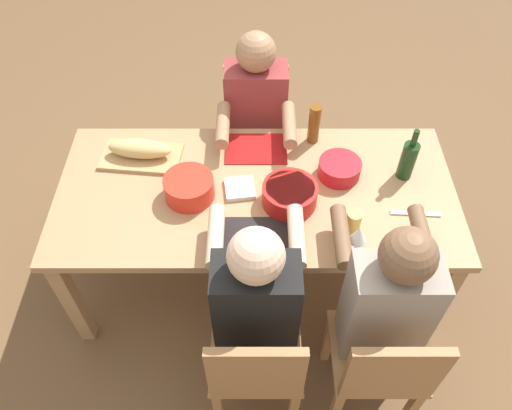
{
  "coord_description": "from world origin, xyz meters",
  "views": [
    {
      "loc": [
        -0.0,
        -1.62,
        2.54
      ],
      "look_at": [
        0.0,
        0.0,
        0.63
      ],
      "focal_mm": 35.34,
      "sensor_mm": 36.0,
      "label": 1
    }
  ],
  "objects_px": {
    "serving_bowl_pasta": "(189,187)",
    "chair_near_right": "(381,366)",
    "chair_near_center": "(256,366)",
    "napkin_stack": "(240,188)",
    "cutting_board": "(141,157)",
    "serving_bowl_fruit": "(290,194)",
    "wine_glass": "(358,235)",
    "diner_near_center": "(256,302)",
    "serving_bowl_greens": "(340,168)",
    "wine_bottle": "(408,159)",
    "chair_far_center": "(256,126)",
    "diner_near_right": "(384,302)",
    "beer_bottle": "(314,124)",
    "diner_far_center": "(256,118)",
    "dining_table": "(256,201)",
    "cup_near_right": "(354,221)",
    "bread_loaf": "(140,149)"
  },
  "relations": [
    {
      "from": "serving_bowl_pasta",
      "to": "chair_near_right",
      "type": "bearing_deg",
      "value": -41.02
    },
    {
      "from": "chair_near_right",
      "to": "serving_bowl_pasta",
      "type": "xyz_separation_m",
      "value": [
        -0.84,
        0.73,
        0.32
      ]
    },
    {
      "from": "chair_near_center",
      "to": "napkin_stack",
      "type": "bearing_deg",
      "value": 95.75
    },
    {
      "from": "cutting_board",
      "to": "serving_bowl_fruit",
      "type": "bearing_deg",
      "value": -21.85
    },
    {
      "from": "wine_glass",
      "to": "diner_near_center",
      "type": "bearing_deg",
      "value": -152.34
    },
    {
      "from": "diner_near_center",
      "to": "wine_glass",
      "type": "distance_m",
      "value": 0.51
    },
    {
      "from": "serving_bowl_greens",
      "to": "wine_bottle",
      "type": "height_order",
      "value": "wine_bottle"
    },
    {
      "from": "chair_far_center",
      "to": "wine_bottle",
      "type": "bearing_deg",
      "value": -42.56
    },
    {
      "from": "wine_glass",
      "to": "napkin_stack",
      "type": "height_order",
      "value": "wine_glass"
    },
    {
      "from": "serving_bowl_fruit",
      "to": "cutting_board",
      "type": "bearing_deg",
      "value": 158.15
    },
    {
      "from": "cutting_board",
      "to": "napkin_stack",
      "type": "bearing_deg",
      "value": -23.12
    },
    {
      "from": "diner_near_right",
      "to": "serving_bowl_fruit",
      "type": "xyz_separation_m",
      "value": [
        -0.37,
        0.51,
        0.1
      ]
    },
    {
      "from": "serving_bowl_fruit",
      "to": "beer_bottle",
      "type": "bearing_deg",
      "value": 71.92
    },
    {
      "from": "chair_near_right",
      "to": "serving_bowl_greens",
      "type": "xyz_separation_m",
      "value": [
        -0.12,
        0.87,
        0.31
      ]
    },
    {
      "from": "diner_far_center",
      "to": "beer_bottle",
      "type": "xyz_separation_m",
      "value": [
        0.3,
        -0.23,
        0.15
      ]
    },
    {
      "from": "chair_far_center",
      "to": "diner_near_center",
      "type": "height_order",
      "value": "diner_near_center"
    },
    {
      "from": "chair_near_center",
      "to": "cutting_board",
      "type": "xyz_separation_m",
      "value": [
        -0.58,
        0.99,
        0.27
      ]
    },
    {
      "from": "dining_table",
      "to": "serving_bowl_greens",
      "type": "bearing_deg",
      "value": 14.08
    },
    {
      "from": "beer_bottle",
      "to": "diner_far_center",
      "type": "bearing_deg",
      "value": 142.23
    },
    {
      "from": "dining_table",
      "to": "chair_near_right",
      "type": "relative_size",
      "value": 2.27
    },
    {
      "from": "chair_near_center",
      "to": "cutting_board",
      "type": "relative_size",
      "value": 2.12
    },
    {
      "from": "serving_bowl_greens",
      "to": "wine_bottle",
      "type": "bearing_deg",
      "value": -0.52
    },
    {
      "from": "chair_near_right",
      "to": "cup_near_right",
      "type": "xyz_separation_m",
      "value": [
        -0.1,
        0.54,
        0.31
      ]
    },
    {
      "from": "chair_near_right",
      "to": "serving_bowl_greens",
      "type": "distance_m",
      "value": 0.93
    },
    {
      "from": "diner_far_center",
      "to": "chair_near_right",
      "type": "distance_m",
      "value": 1.47
    },
    {
      "from": "wine_bottle",
      "to": "chair_near_center",
      "type": "bearing_deg",
      "value": -130.0
    },
    {
      "from": "serving_bowl_greens",
      "to": "diner_far_center",
      "type": "bearing_deg",
      "value": 130.26
    },
    {
      "from": "serving_bowl_greens",
      "to": "wine_glass",
      "type": "distance_m",
      "value": 0.47
    },
    {
      "from": "dining_table",
      "to": "serving_bowl_pasta",
      "type": "height_order",
      "value": "serving_bowl_pasta"
    },
    {
      "from": "cutting_board",
      "to": "diner_near_right",
      "type": "bearing_deg",
      "value": -35.86
    },
    {
      "from": "wine_bottle",
      "to": "cup_near_right",
      "type": "distance_m",
      "value": 0.45
    },
    {
      "from": "bread_loaf",
      "to": "serving_bowl_pasta",
      "type": "bearing_deg",
      "value": -43.33
    },
    {
      "from": "chair_far_center",
      "to": "serving_bowl_greens",
      "type": "xyz_separation_m",
      "value": [
        0.41,
        -0.67,
        0.31
      ]
    },
    {
      "from": "chair_far_center",
      "to": "wine_glass",
      "type": "relative_size",
      "value": 5.12
    },
    {
      "from": "cutting_board",
      "to": "wine_glass",
      "type": "relative_size",
      "value": 2.41
    },
    {
      "from": "chair_near_center",
      "to": "serving_bowl_greens",
      "type": "height_order",
      "value": "chair_near_center"
    },
    {
      "from": "serving_bowl_pasta",
      "to": "wine_glass",
      "type": "relative_size",
      "value": 1.43
    },
    {
      "from": "diner_far_center",
      "to": "wine_glass",
      "type": "height_order",
      "value": "diner_far_center"
    },
    {
      "from": "chair_near_center",
      "to": "diner_near_center",
      "type": "height_order",
      "value": "diner_near_center"
    },
    {
      "from": "serving_bowl_fruit",
      "to": "wine_bottle",
      "type": "bearing_deg",
      "value": 17.12
    },
    {
      "from": "wine_glass",
      "to": "napkin_stack",
      "type": "xyz_separation_m",
      "value": [
        -0.51,
        0.36,
        -0.1
      ]
    },
    {
      "from": "serving_bowl_fruit",
      "to": "chair_near_right",
      "type": "bearing_deg",
      "value": -61.65
    },
    {
      "from": "diner_near_center",
      "to": "bread_loaf",
      "type": "relative_size",
      "value": 3.75
    },
    {
      "from": "chair_far_center",
      "to": "bread_loaf",
      "type": "height_order",
      "value": "same"
    },
    {
      "from": "chair_near_right",
      "to": "chair_near_center",
      "type": "relative_size",
      "value": 1.0
    },
    {
      "from": "chair_far_center",
      "to": "wine_glass",
      "type": "xyz_separation_m",
      "value": [
        0.43,
        -1.13,
        0.37
      ]
    },
    {
      "from": "chair_far_center",
      "to": "serving_bowl_pasta",
      "type": "relative_size",
      "value": 3.59
    },
    {
      "from": "cutting_board",
      "to": "napkin_stack",
      "type": "distance_m",
      "value": 0.55
    },
    {
      "from": "bread_loaf",
      "to": "wine_glass",
      "type": "xyz_separation_m",
      "value": [
        1.01,
        -0.58,
        0.05
      ]
    },
    {
      "from": "dining_table",
      "to": "chair_near_center",
      "type": "height_order",
      "value": "chair_near_center"
    }
  ]
}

